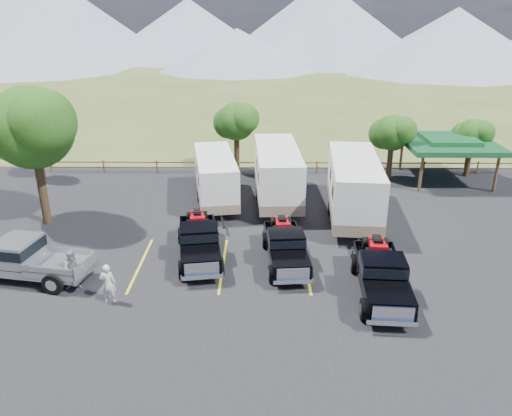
{
  "coord_description": "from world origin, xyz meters",
  "views": [
    {
      "loc": [
        -0.19,
        -17.32,
        11.52
      ],
      "look_at": [
        -0.44,
        7.49,
        1.6
      ],
      "focal_mm": 35.0,
      "sensor_mm": 36.0,
      "label": 1
    }
  ],
  "objects_px": {
    "rig_center": "(285,245)",
    "trailer_center": "(277,174)",
    "pickup_silver": "(22,258)",
    "trailer_right": "(354,188)",
    "tree_big_nw": "(31,128)",
    "rig_left": "(199,240)",
    "trailer_left": "(216,178)",
    "rig_right": "(381,273)",
    "person_a": "(108,284)",
    "pavilion": "(449,143)",
    "person_b": "(74,270)"
  },
  "relations": [
    {
      "from": "pickup_silver",
      "to": "trailer_right",
      "type": "bearing_deg",
      "value": 124.32
    },
    {
      "from": "rig_center",
      "to": "person_a",
      "type": "relative_size",
      "value": 3.17
    },
    {
      "from": "pavilion",
      "to": "rig_left",
      "type": "distance_m",
      "value": 20.36
    },
    {
      "from": "trailer_left",
      "to": "trailer_right",
      "type": "relative_size",
      "value": 0.86
    },
    {
      "from": "rig_center",
      "to": "pickup_silver",
      "type": "relative_size",
      "value": 0.84
    },
    {
      "from": "pavilion",
      "to": "rig_center",
      "type": "bearing_deg",
      "value": -133.49
    },
    {
      "from": "trailer_right",
      "to": "person_a",
      "type": "xyz_separation_m",
      "value": [
        -11.72,
        -9.3,
        -0.97
      ]
    },
    {
      "from": "rig_center",
      "to": "trailer_right",
      "type": "height_order",
      "value": "trailer_right"
    },
    {
      "from": "person_a",
      "to": "person_b",
      "type": "relative_size",
      "value": 0.95
    },
    {
      "from": "person_b",
      "to": "tree_big_nw",
      "type": "bearing_deg",
      "value": 108.83
    },
    {
      "from": "trailer_left",
      "to": "pickup_silver",
      "type": "relative_size",
      "value": 1.32
    },
    {
      "from": "rig_left",
      "to": "trailer_right",
      "type": "height_order",
      "value": "trailer_right"
    },
    {
      "from": "rig_left",
      "to": "rig_center",
      "type": "bearing_deg",
      "value": -15.33
    },
    {
      "from": "pavilion",
      "to": "tree_big_nw",
      "type": "bearing_deg",
      "value": -162.66
    },
    {
      "from": "trailer_center",
      "to": "trailer_left",
      "type": "bearing_deg",
      "value": 179.46
    },
    {
      "from": "tree_big_nw",
      "to": "rig_left",
      "type": "bearing_deg",
      "value": -24.25
    },
    {
      "from": "tree_big_nw",
      "to": "person_a",
      "type": "height_order",
      "value": "tree_big_nw"
    },
    {
      "from": "rig_right",
      "to": "trailer_right",
      "type": "xyz_separation_m",
      "value": [
        0.2,
        8.41,
        0.9
      ]
    },
    {
      "from": "rig_center",
      "to": "trailer_right",
      "type": "xyz_separation_m",
      "value": [
        4.18,
        5.58,
        0.98
      ]
    },
    {
      "from": "rig_center",
      "to": "person_b",
      "type": "relative_size",
      "value": 3.02
    },
    {
      "from": "rig_center",
      "to": "person_a",
      "type": "distance_m",
      "value": 8.4
    },
    {
      "from": "trailer_left",
      "to": "tree_big_nw",
      "type": "bearing_deg",
      "value": -169.69
    },
    {
      "from": "rig_left",
      "to": "rig_right",
      "type": "xyz_separation_m",
      "value": [
        8.21,
        -3.3,
        0.02
      ]
    },
    {
      "from": "trailer_left",
      "to": "trailer_center",
      "type": "xyz_separation_m",
      "value": [
        3.89,
        0.15,
        0.22
      ]
    },
    {
      "from": "rig_left",
      "to": "trailer_right",
      "type": "bearing_deg",
      "value": 22.25
    },
    {
      "from": "rig_right",
      "to": "trailer_left",
      "type": "bearing_deg",
      "value": 130.42
    },
    {
      "from": "trailer_right",
      "to": "person_b",
      "type": "xyz_separation_m",
      "value": [
        -13.52,
        -8.21,
        -0.93
      ]
    },
    {
      "from": "tree_big_nw",
      "to": "rig_left",
      "type": "xyz_separation_m",
      "value": [
        9.32,
        -4.2,
        -4.61
      ]
    },
    {
      "from": "trailer_center",
      "to": "pickup_silver",
      "type": "distance_m",
      "value": 15.47
    },
    {
      "from": "person_a",
      "to": "tree_big_nw",
      "type": "bearing_deg",
      "value": -60.33
    },
    {
      "from": "trailer_left",
      "to": "person_b",
      "type": "relative_size",
      "value": 4.73
    },
    {
      "from": "rig_center",
      "to": "trailer_center",
      "type": "distance_m",
      "value": 8.3
    },
    {
      "from": "tree_big_nw",
      "to": "pickup_silver",
      "type": "relative_size",
      "value": 1.18
    },
    {
      "from": "rig_left",
      "to": "trailer_right",
      "type": "xyz_separation_m",
      "value": [
        8.42,
        5.11,
        0.92
      ]
    },
    {
      "from": "pavilion",
      "to": "pickup_silver",
      "type": "bearing_deg",
      "value": -149.06
    },
    {
      "from": "trailer_center",
      "to": "person_b",
      "type": "xyz_separation_m",
      "value": [
        -9.18,
        -10.87,
        -0.88
      ]
    },
    {
      "from": "pickup_silver",
      "to": "person_a",
      "type": "bearing_deg",
      "value": 75.81
    },
    {
      "from": "rig_right",
      "to": "rig_left",
      "type": "bearing_deg",
      "value": 162.23
    },
    {
      "from": "tree_big_nw",
      "to": "person_a",
      "type": "relative_size",
      "value": 4.41
    },
    {
      "from": "rig_left",
      "to": "person_a",
      "type": "bearing_deg",
      "value": -137.32
    },
    {
      "from": "trailer_left",
      "to": "person_b",
      "type": "distance_m",
      "value": 11.98
    },
    {
      "from": "tree_big_nw",
      "to": "rig_center",
      "type": "relative_size",
      "value": 1.39
    },
    {
      "from": "person_a",
      "to": "person_b",
      "type": "xyz_separation_m",
      "value": [
        -1.8,
        1.08,
        0.04
      ]
    },
    {
      "from": "pavilion",
      "to": "person_b",
      "type": "distance_m",
      "value": 26.3
    },
    {
      "from": "trailer_left",
      "to": "trailer_center",
      "type": "bearing_deg",
      "value": -7.38
    },
    {
      "from": "tree_big_nw",
      "to": "trailer_left",
      "type": "xyz_separation_m",
      "value": [
        9.51,
        3.43,
        -3.96
      ]
    },
    {
      "from": "rig_left",
      "to": "rig_center",
      "type": "distance_m",
      "value": 4.26
    },
    {
      "from": "rig_center",
      "to": "person_b",
      "type": "height_order",
      "value": "person_b"
    },
    {
      "from": "pavilion",
      "to": "person_b",
      "type": "height_order",
      "value": "pavilion"
    },
    {
      "from": "rig_center",
      "to": "rig_right",
      "type": "xyz_separation_m",
      "value": [
        3.98,
        -2.83,
        0.08
      ]
    }
  ]
}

